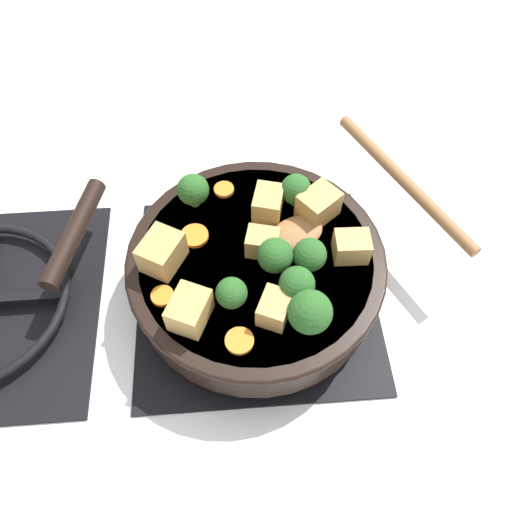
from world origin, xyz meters
name	(u,v)px	position (x,y,z in m)	size (l,w,h in m)	color
ground_plane	(256,291)	(0.00, 0.00, 0.00)	(2.40, 2.40, 0.00)	white
front_burner_grate	(256,287)	(0.00, 0.00, 0.01)	(0.31, 0.31, 0.03)	black
skillet_pan	(254,267)	(0.00, 0.00, 0.06)	(0.31, 0.41, 0.06)	black
wooden_spoon	(362,201)	(0.07, -0.14, 0.09)	(0.24, 0.26, 0.02)	olive
tofu_cube_center_large	(190,310)	(-0.08, 0.08, 0.10)	(0.05, 0.04, 0.04)	tan
tofu_cube_near_handle	(162,249)	(0.00, 0.11, 0.10)	(0.05, 0.04, 0.04)	tan
tofu_cube_east_chunk	(268,203)	(0.07, -0.02, 0.10)	(0.04, 0.03, 0.03)	tan
tofu_cube_west_chunk	(275,308)	(-0.08, -0.01, 0.10)	(0.04, 0.03, 0.03)	tan
tofu_cube_back_piece	(263,243)	(0.01, -0.01, 0.10)	(0.04, 0.03, 0.03)	tan
tofu_cube_front_piece	(318,205)	(0.06, -0.08, 0.10)	(0.05, 0.04, 0.04)	tan
tofu_cube_mid_small	(351,247)	(-0.01, -0.11, 0.10)	(0.04, 0.03, 0.03)	tan
broccoli_floret_near_spoon	(275,256)	(-0.02, -0.02, 0.11)	(0.04, 0.04, 0.05)	#709956
broccoli_floret_center_top	(231,293)	(-0.06, 0.03, 0.11)	(0.04, 0.04, 0.04)	#709956
broccoli_floret_east_rim	(310,312)	(-0.09, -0.05, 0.11)	(0.05, 0.05, 0.05)	#709956
broccoli_floret_west_rim	(297,284)	(-0.06, -0.04, 0.11)	(0.04, 0.04, 0.05)	#709956
broccoli_floret_north_edge	(310,255)	(-0.02, -0.06, 0.11)	(0.04, 0.04, 0.05)	#709956
broccoli_floret_south_cluster	(193,190)	(0.09, 0.07, 0.11)	(0.04, 0.04, 0.05)	#709956
broccoli_floret_mid_floret	(296,190)	(0.08, -0.06, 0.11)	(0.04, 0.04, 0.05)	#709956
carrot_slice_orange_thin	(224,190)	(0.10, 0.03, 0.09)	(0.03, 0.03, 0.01)	orange
carrot_slice_near_center	(195,236)	(0.03, 0.07, 0.09)	(0.03, 0.03, 0.01)	orange
carrot_slice_edge_slice	(163,296)	(-0.05, 0.11, 0.09)	(0.03, 0.03, 0.01)	orange
carrot_slice_under_broccoli	(239,341)	(-0.11, 0.03, 0.09)	(0.03, 0.03, 0.01)	orange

